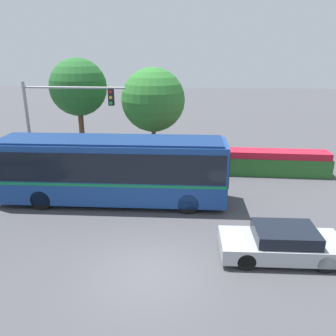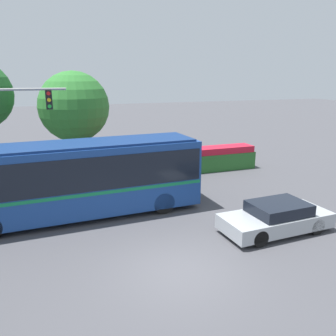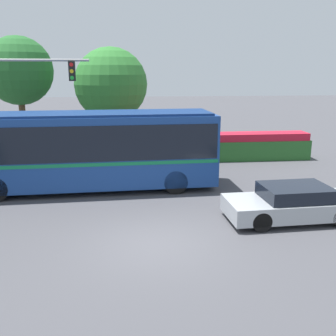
{
  "view_description": "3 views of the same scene",
  "coord_description": "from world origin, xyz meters",
  "px_view_note": "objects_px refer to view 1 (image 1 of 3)",
  "views": [
    {
      "loc": [
        1.66,
        -9.87,
        7.22
      ],
      "look_at": [
        0.24,
        4.99,
        2.2
      ],
      "focal_mm": 36.14,
      "sensor_mm": 36.0,
      "label": 1
    },
    {
      "loc": [
        -3.77,
        -9.23,
        6.08
      ],
      "look_at": [
        1.57,
        5.2,
        2.02
      ],
      "focal_mm": 37.25,
      "sensor_mm": 36.0,
      "label": 2
    },
    {
      "loc": [
        -0.79,
        -10.73,
        4.99
      ],
      "look_at": [
        0.91,
        4.95,
        1.08
      ],
      "focal_mm": 41.79,
      "sensor_mm": 36.0,
      "label": 3
    }
  ],
  "objects_px": {
    "traffic_light_pole": "(55,115)",
    "street_tree_centre": "(153,100)",
    "sedan_foreground": "(282,243)",
    "street_tree_left": "(78,87)",
    "city_bus": "(112,167)"
  },
  "relations": [
    {
      "from": "traffic_light_pole",
      "to": "street_tree_centre",
      "type": "distance_m",
      "value": 7.12
    },
    {
      "from": "sedan_foreground",
      "to": "traffic_light_pole",
      "type": "height_order",
      "value": "traffic_light_pole"
    },
    {
      "from": "sedan_foreground",
      "to": "street_tree_centre",
      "type": "xyz_separation_m",
      "value": [
        -6.44,
        12.23,
        3.63
      ]
    },
    {
      "from": "street_tree_left",
      "to": "street_tree_centre",
      "type": "height_order",
      "value": "street_tree_left"
    },
    {
      "from": "city_bus",
      "to": "street_tree_centre",
      "type": "relative_size",
      "value": 1.79
    },
    {
      "from": "traffic_light_pole",
      "to": "street_tree_left",
      "type": "xyz_separation_m",
      "value": [
        -0.46,
        5.42,
        1.06
      ]
    },
    {
      "from": "sedan_foreground",
      "to": "traffic_light_pole",
      "type": "distance_m",
      "value": 13.84
    },
    {
      "from": "city_bus",
      "to": "street_tree_centre",
      "type": "xyz_separation_m",
      "value": [
        1.05,
        7.86,
        2.33
      ]
    },
    {
      "from": "sedan_foreground",
      "to": "street_tree_left",
      "type": "relative_size",
      "value": 0.65
    },
    {
      "from": "traffic_light_pole",
      "to": "sedan_foreground",
      "type": "bearing_deg",
      "value": -32.02
    },
    {
      "from": "city_bus",
      "to": "street_tree_left",
      "type": "relative_size",
      "value": 1.63
    },
    {
      "from": "sedan_foreground",
      "to": "street_tree_centre",
      "type": "distance_m",
      "value": 14.29
    },
    {
      "from": "city_bus",
      "to": "street_tree_centre",
      "type": "bearing_deg",
      "value": 80.35
    },
    {
      "from": "traffic_light_pole",
      "to": "street_tree_centre",
      "type": "height_order",
      "value": "street_tree_centre"
    },
    {
      "from": "sedan_foreground",
      "to": "traffic_light_pole",
      "type": "relative_size",
      "value": 0.77
    }
  ]
}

